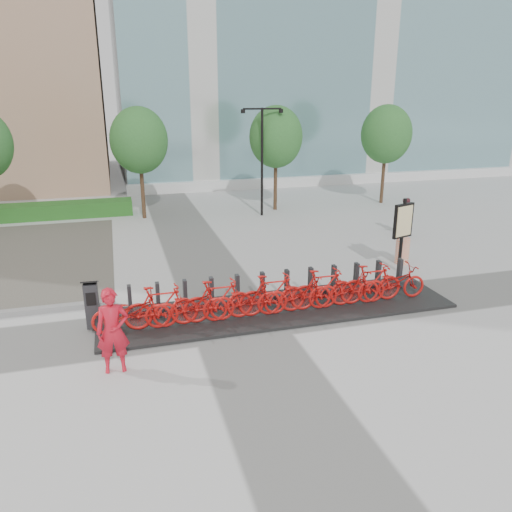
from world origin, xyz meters
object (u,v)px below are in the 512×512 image
object	(u,v)px
kiosk	(92,304)
map_sign	(403,224)
pedestrian	(404,217)
bike_0	(131,312)
worker_red	(113,331)
construction_barrel	(402,251)

from	to	relation	value
kiosk	map_sign	xyz separation A→B (m)	(9.64, 1.71, 0.93)
kiosk	pedestrian	size ratio (longest dim) A/B	0.81
bike_0	kiosk	distance (m)	1.04
bike_0	map_sign	xyz separation A→B (m)	(8.72, 2.19, 1.05)
worker_red	kiosk	bearing A→B (deg)	103.16
kiosk	worker_red	bearing A→B (deg)	-73.44
pedestrian	map_sign	world-z (taller)	map_sign
construction_barrel	map_sign	bearing A→B (deg)	-126.81
kiosk	construction_barrel	distance (m)	10.45
kiosk	bike_0	bearing A→B (deg)	-23.92
pedestrian	map_sign	size ratio (longest dim) A/B	0.64
worker_red	pedestrian	world-z (taller)	worker_red
pedestrian	map_sign	xyz separation A→B (m)	(-2.50, -3.84, 0.84)
kiosk	map_sign	world-z (taller)	map_sign
worker_red	bike_0	bearing A→B (deg)	75.76
worker_red	construction_barrel	size ratio (longest dim) A/B	2.06
worker_red	map_sign	xyz separation A→B (m)	(9.14, 3.84, 0.69)
map_sign	pedestrian	bearing A→B (deg)	38.74
bike_0	worker_red	world-z (taller)	worker_red
worker_red	map_sign	bearing A→B (deg)	22.92
worker_red	map_sign	world-z (taller)	map_sign
construction_barrel	bike_0	bearing A→B (deg)	-162.64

